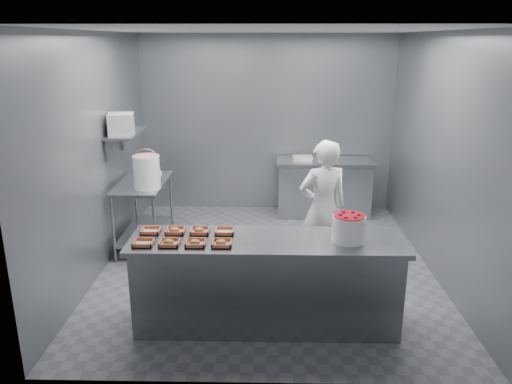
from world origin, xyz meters
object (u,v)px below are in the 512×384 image
Objects in this scene: service_counter at (267,282)px; worker at (323,208)px; prep_table at (144,204)px; tray_5 at (175,230)px; back_counter at (324,187)px; strawberry_tub at (349,227)px; tray_4 at (151,231)px; tray_6 at (200,231)px; tray_7 at (225,231)px; tray_2 at (195,243)px; glaze_bucket at (147,171)px; tray_3 at (222,243)px; appliance at (121,124)px; tray_1 at (169,242)px; tray_0 at (144,243)px.

worker reaches higher than service_counter.
worker is at bearing -18.34° from prep_table.
tray_5 reaches higher than prep_table.
tray_5 is at bearing -67.18° from prep_table.
strawberry_tub is (-0.14, -3.27, 0.58)m from back_counter.
strawberry_tub is (0.76, -0.02, 0.58)m from service_counter.
tray_4 is at bearing 174.73° from strawberry_tub.
prep_table is 2.08m from tray_6.
tray_2 is at bearing -128.91° from tray_7.
tray_2 is 0.37× the size of glaze_bucket.
strawberry_tub is (1.41, -0.17, 0.11)m from tray_6.
tray_3 is 1.18m from strawberry_tub.
strawberry_tub is 0.89× the size of appliance.
tray_5 reaches higher than tray_7.
tray_7 is at bearing 31.94° from tray_1.
tray_2 is 1.00× the size of tray_5.
strawberry_tub is (1.65, -0.17, 0.11)m from tray_5.
glaze_bucket is (-2.17, 0.47, 0.31)m from worker.
worker is (1.79, 1.34, -0.11)m from tray_0.
tray_3 is at bearing -58.79° from glaze_bucket.
service_counter is 3.37m from back_counter.
tray_4 is at bearing -73.88° from prep_table.
tray_6 is at bearing 167.01° from service_counter.
tray_5 is at bearing 17.92° from worker.
appliance is (-2.72, -1.47, 1.24)m from back_counter.
tray_0 is at bearing 180.00° from tray_2.
tray_7 is (1.24, -1.80, 0.33)m from prep_table.
service_counter is 13.88× the size of tray_7.
appliance reaches higher than strawberry_tub.
tray_0 reaches higher than prep_table.
tray_3 is 0.61× the size of strawberry_tub.
tray_0 is 1.00× the size of tray_6.
tray_7 is at bearing -53.92° from glaze_bucket.
back_counter is 2.96m from glaze_bucket.
tray_3 reaches higher than prep_table.
tray_7 is (0.00, 0.30, -0.00)m from tray_3.
tray_0 is 1.00× the size of tray_3.
strawberry_tub is (1.17, -0.17, 0.12)m from tray_7.
service_counter is at bearing 20.03° from tray_3.
glaze_bucket reaches higher than strawberry_tub.
tray_6 is at bearing 22.50° from worker.
tray_7 is 2.29m from appliance.
tray_0 is 1.00× the size of tray_2.
back_counter is at bearing 59.95° from tray_5.
glaze_bucket reaches higher than tray_3.
tray_5 is 2.03m from appliance.
tray_0 is at bearing -78.15° from glaze_bucket.
glaze_bucket reaches higher than tray_7.
tray_5 is at bearing -120.05° from back_counter.
worker is (1.55, 1.03, -0.11)m from tray_5.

